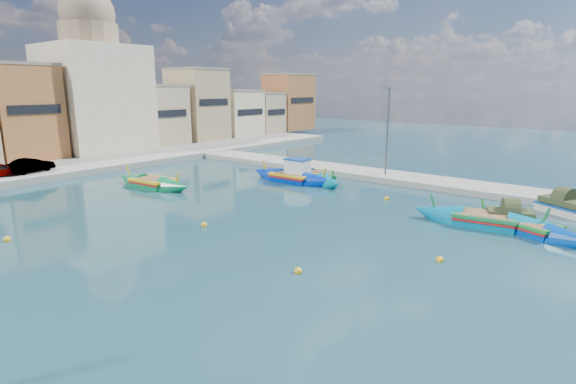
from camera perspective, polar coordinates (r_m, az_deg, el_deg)
ground at (r=22.55m, az=5.54°, el=-7.47°), size 160.00×160.00×0.00m
east_quay at (r=38.29m, az=20.58°, el=0.76°), size 4.00×70.00×0.50m
north_quay at (r=47.58m, az=-28.59°, el=2.34°), size 80.00×8.00×0.60m
north_townhouses at (r=56.48m, az=-25.81°, el=8.91°), size 83.20×7.87×10.19m
church_block at (r=58.48m, az=-23.44°, el=12.60°), size 10.00×10.00×19.10m
quay_street_lamp at (r=39.43m, az=12.47°, el=7.65°), size 1.18×0.16×8.00m
luzzu_blue_cabin at (r=38.45m, az=0.66°, el=1.87°), size 2.36×9.02×3.18m
luzzu_cyan_mid at (r=38.89m, az=3.56°, el=1.80°), size 6.08×8.58×2.57m
luzzu_green at (r=37.93m, az=-16.82°, el=0.98°), size 2.94×8.45×2.61m
luzzu_blue_south at (r=28.42m, az=27.99°, el=-4.10°), size 4.70×8.21×2.34m
luzzu_cyan_south at (r=28.65m, az=23.71°, el=-3.44°), size 3.33×8.72×2.64m
tender_near at (r=29.46m, az=26.29°, el=-2.96°), size 2.58×3.24×1.41m
tender_far at (r=33.74m, az=31.59°, el=-1.59°), size 2.92×3.50×1.52m
mooring_buoys at (r=26.54m, az=-5.53°, el=-4.08°), size 21.13×23.16×0.36m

